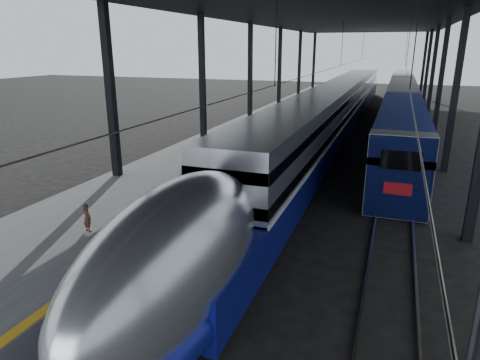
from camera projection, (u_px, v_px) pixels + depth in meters
The scene contains 8 objects.
ground at pixel (176, 258), 14.70m from camera, with size 160.00×160.00×0.00m, color black.
platform at pixel (257, 133), 33.64m from camera, with size 6.00×80.00×1.00m, color #4C4C4F.
yellow_strip at pixel (292, 129), 32.57m from camera, with size 0.30×80.00×0.01m, color orange.
rails at pixel (361, 146), 31.15m from camera, with size 6.52×80.00×0.16m.
canopy at pixel (333, 14), 29.31m from camera, with size 18.00×75.00×9.47m.
tgv_train at pixel (336, 111), 35.05m from camera, with size 2.85×65.20×4.09m.
second_train at pixel (401, 102), 41.78m from camera, with size 2.62×56.05×3.61m.
child at pixel (87, 218), 14.28m from camera, with size 0.36×0.23×0.98m, color #462717.
Camera 1 is at (6.61, -11.68, 6.94)m, focal length 32.00 mm.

